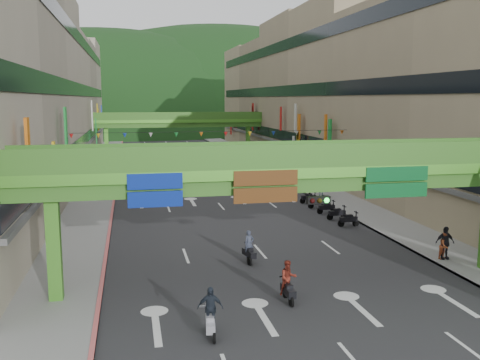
% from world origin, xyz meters
% --- Properties ---
extents(ground, '(320.00, 320.00, 0.00)m').
position_xyz_m(ground, '(0.00, 0.00, 0.00)').
color(ground, black).
rests_on(ground, ground).
extents(road_slab, '(18.00, 140.00, 0.02)m').
position_xyz_m(road_slab, '(0.00, 50.00, 0.01)').
color(road_slab, '#28282B').
rests_on(road_slab, ground).
extents(sidewalk_left, '(4.00, 140.00, 0.15)m').
position_xyz_m(sidewalk_left, '(-11.00, 50.00, 0.07)').
color(sidewalk_left, gray).
rests_on(sidewalk_left, ground).
extents(sidewalk_right, '(4.00, 140.00, 0.15)m').
position_xyz_m(sidewalk_right, '(11.00, 50.00, 0.07)').
color(sidewalk_right, gray).
rests_on(sidewalk_right, ground).
extents(curb_left, '(0.20, 140.00, 0.18)m').
position_xyz_m(curb_left, '(-9.10, 50.00, 0.09)').
color(curb_left, '#CC5959').
rests_on(curb_left, ground).
extents(curb_right, '(0.20, 140.00, 0.18)m').
position_xyz_m(curb_right, '(9.10, 50.00, 0.09)').
color(curb_right, gray).
rests_on(curb_right, ground).
extents(building_row_left, '(12.80, 95.00, 19.00)m').
position_xyz_m(building_row_left, '(-18.93, 50.00, 9.46)').
color(building_row_left, '#9E937F').
rests_on(building_row_left, ground).
extents(building_row_right, '(12.80, 95.00, 19.00)m').
position_xyz_m(building_row_right, '(18.93, 50.00, 9.46)').
color(building_row_right, gray).
rests_on(building_row_right, ground).
extents(overpass_near, '(28.00, 12.27, 7.10)m').
position_xyz_m(overpass_near, '(0.93, 5.38, 5.21)').
color(overpass_near, '#4C9E2D').
rests_on(overpass_near, ground).
extents(overpass_far, '(28.00, 2.20, 7.10)m').
position_xyz_m(overpass_far, '(0.00, 65.00, 5.40)').
color(overpass_far, '#4C9E2D').
rests_on(overpass_far, ground).
extents(hill_left, '(168.00, 140.00, 112.00)m').
position_xyz_m(hill_left, '(-15.00, 160.00, 0.00)').
color(hill_left, '#1C4419').
rests_on(hill_left, ground).
extents(hill_right, '(208.00, 176.00, 128.00)m').
position_xyz_m(hill_right, '(25.00, 180.00, 0.00)').
color(hill_right, '#1C4419').
rests_on(hill_right, ground).
extents(bunting_string, '(26.00, 0.36, 0.47)m').
position_xyz_m(bunting_string, '(0.00, 30.00, 5.96)').
color(bunting_string, black).
rests_on(bunting_string, ground).
extents(scooter_rider_near, '(0.69, 1.59, 1.86)m').
position_xyz_m(scooter_rider_near, '(-1.12, 10.01, 0.85)').
color(scooter_rider_near, black).
rests_on(scooter_rider_near, ground).
extents(scooter_rider_mid, '(0.80, 1.60, 1.96)m').
position_xyz_m(scooter_rider_mid, '(-0.69, 3.86, 1.01)').
color(scooter_rider_mid, black).
rests_on(scooter_rider_mid, ground).
extents(scooter_rider_left, '(1.03, 1.60, 2.04)m').
position_xyz_m(scooter_rider_left, '(-4.69, 1.00, 1.02)').
color(scooter_rider_left, '#95959E').
rests_on(scooter_rider_left, ground).
extents(scooter_rider_far, '(0.96, 1.60, 2.17)m').
position_xyz_m(scooter_rider_far, '(-5.35, 42.51, 1.11)').
color(scooter_rider_far, maroon).
rests_on(scooter_rider_far, ground).
extents(parked_scooter_row, '(1.60, 9.36, 1.08)m').
position_xyz_m(parked_scooter_row, '(7.80, 21.33, 0.52)').
color(parked_scooter_row, black).
rests_on(parked_scooter_row, ground).
extents(car_silver, '(1.63, 4.61, 1.51)m').
position_xyz_m(car_silver, '(-5.04, 35.00, 0.76)').
color(car_silver, '#B7B6BD').
rests_on(car_silver, ground).
extents(car_yellow, '(1.93, 4.25, 1.41)m').
position_xyz_m(car_yellow, '(0.42, 48.91, 0.71)').
color(car_yellow, yellow).
rests_on(car_yellow, ground).
extents(pedestrian_red, '(0.91, 0.82, 1.53)m').
position_xyz_m(pedestrian_red, '(9.80, 8.00, 0.76)').
color(pedestrian_red, '#B5502A').
rests_on(pedestrian_red, ground).
extents(pedestrian_dark, '(1.14, 0.55, 1.88)m').
position_xyz_m(pedestrian_dark, '(9.80, 8.00, 0.94)').
color(pedestrian_dark, black).
rests_on(pedestrian_dark, ground).
extents(pedestrian_blue, '(0.97, 0.73, 1.86)m').
position_xyz_m(pedestrian_blue, '(9.80, 28.08, 0.93)').
color(pedestrian_blue, '#314755').
rests_on(pedestrian_blue, ground).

